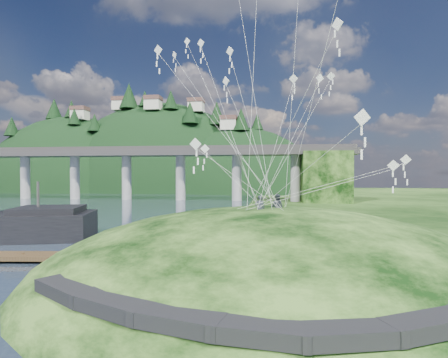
# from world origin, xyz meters

# --- Properties ---
(ground) EXTENTS (320.00, 320.00, 0.00)m
(ground) POSITION_xyz_m (0.00, 0.00, 0.00)
(ground) COLOR black
(ground) RESTS_ON ground
(grass_hill) EXTENTS (36.00, 32.00, 13.00)m
(grass_hill) POSITION_xyz_m (8.00, 2.00, -1.50)
(grass_hill) COLOR black
(grass_hill) RESTS_ON ground
(footpath) EXTENTS (22.29, 5.84, 0.83)m
(footpath) POSITION_xyz_m (7.46, -9.74, 2.08)
(footpath) COLOR black
(footpath) RESTS_ON ground
(bridge) EXTENTS (160.00, 11.00, 15.00)m
(bridge) POSITION_xyz_m (-26.46, 70.07, 9.70)
(bridge) COLOR #2D2B2B
(bridge) RESTS_ON ground
(far_ridge) EXTENTS (153.00, 70.00, 94.50)m
(far_ridge) POSITION_xyz_m (-43.58, 122.17, -7.44)
(far_ridge) COLOR black
(far_ridge) RESTS_ON ground
(wooden_dock) EXTENTS (14.54, 3.84, 1.03)m
(wooden_dock) POSITION_xyz_m (-9.83, 4.03, 0.45)
(wooden_dock) COLOR #352515
(wooden_dock) RESTS_ON ground
(kite_flyers) EXTENTS (2.23, 2.10, 1.98)m
(kite_flyers) POSITION_xyz_m (8.01, 2.23, 5.97)
(kite_flyers) COLOR #252A32
(kite_flyers) RESTS_ON ground
(kite_swarm) EXTENTS (20.19, 17.36, 19.70)m
(kite_swarm) POSITION_xyz_m (7.63, 4.00, 16.84)
(kite_swarm) COLOR white
(kite_swarm) RESTS_ON ground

